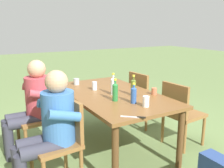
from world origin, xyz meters
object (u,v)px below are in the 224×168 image
(person_in_plaid_shirt, at_px, (51,124))
(cup_terracotta, at_px, (154,91))
(chair_near_left, at_px, (180,111))
(dining_table, at_px, (112,99))
(chair_far_right, at_px, (42,113))
(bottle_olive, at_px, (133,87))
(cup_white, at_px, (146,101))
(bottle_green, at_px, (115,91))
(chair_near_right, at_px, (144,96))
(cup_steel, at_px, (76,82))
(chair_far_left, at_px, (62,137))
(table_knife, at_px, (135,117))
(bottle_clear, at_px, (113,85))
(bottle_blue, at_px, (134,94))
(person_in_white_shirt, at_px, (32,102))
(cup_glass, at_px, (94,86))

(person_in_plaid_shirt, xyz_separation_m, cup_terracotta, (0.08, -1.33, 0.13))
(chair_near_left, bearing_deg, dining_table, 63.18)
(chair_far_right, distance_m, cup_terracotta, 1.45)
(chair_far_right, relative_size, bottle_olive, 3.38)
(bottle_olive, bearing_deg, chair_far_right, 57.40)
(cup_white, bearing_deg, bottle_green, 27.05)
(chair_near_right, bearing_deg, cup_terracotta, 151.88)
(bottle_olive, bearing_deg, bottle_green, 104.27)
(dining_table, relative_size, cup_steel, 19.43)
(cup_steel, bearing_deg, bottle_olive, -155.55)
(dining_table, height_order, chair_near_left, chair_near_left)
(chair_far_left, bearing_deg, table_knife, -128.64)
(cup_terracotta, bearing_deg, cup_white, 131.04)
(bottle_clear, height_order, cup_steel, bottle_clear)
(bottle_blue, distance_m, cup_white, 0.18)
(bottle_blue, xyz_separation_m, table_knife, (-0.37, 0.24, -0.10))
(chair_near_left, distance_m, bottle_clear, 0.96)
(bottle_clear, xyz_separation_m, table_knife, (-0.78, 0.21, -0.11))
(chair_far_left, relative_size, person_in_white_shirt, 0.74)
(bottle_clear, bearing_deg, chair_far_left, 112.51)
(chair_far_right, distance_m, bottle_clear, 0.98)
(chair_near_right, bearing_deg, bottle_green, 126.53)
(person_in_white_shirt, height_order, table_knife, person_in_white_shirt)
(person_in_plaid_shirt, distance_m, bottle_clear, 0.97)
(person_in_white_shirt, bearing_deg, table_knife, -151.39)
(person_in_plaid_shirt, height_order, bottle_clear, person_in_plaid_shirt)
(person_in_plaid_shirt, bearing_deg, bottle_green, -82.69)
(chair_far_left, xyz_separation_m, bottle_clear, (0.32, -0.78, 0.37))
(chair_near_left, bearing_deg, chair_far_left, 89.48)
(bottle_green, height_order, cup_steel, bottle_green)
(chair_far_left, bearing_deg, chair_far_right, -0.01)
(dining_table, bearing_deg, bottle_blue, -179.34)
(cup_white, bearing_deg, bottle_clear, 6.90)
(chair_near_left, height_order, cup_terracotta, chair_near_left)
(chair_far_right, distance_m, cup_white, 1.38)
(person_in_white_shirt, relative_size, bottle_clear, 4.31)
(chair_far_right, distance_m, person_in_white_shirt, 0.20)
(bottle_blue, xyz_separation_m, cup_white, (-0.17, -0.04, -0.04))
(cup_glass, xyz_separation_m, table_knife, (-1.10, 0.11, -0.05))
(chair_far_right, xyz_separation_m, chair_near_left, (-0.81, -1.60, 0.00))
(dining_table, relative_size, table_knife, 9.10)
(table_knife, bearing_deg, chair_near_right, -39.87)
(person_in_plaid_shirt, relative_size, cup_glass, 10.58)
(person_in_plaid_shirt, relative_size, bottle_clear, 4.31)
(bottle_green, bearing_deg, chair_near_left, -96.59)
(person_in_plaid_shirt, xyz_separation_m, bottle_blue, (-0.08, -0.92, 0.19))
(bottle_clear, height_order, cup_terracotta, bottle_clear)
(dining_table, relative_size, cup_white, 15.20)
(dining_table, height_order, chair_far_left, chair_far_left)
(person_in_plaid_shirt, bearing_deg, table_knife, -123.42)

